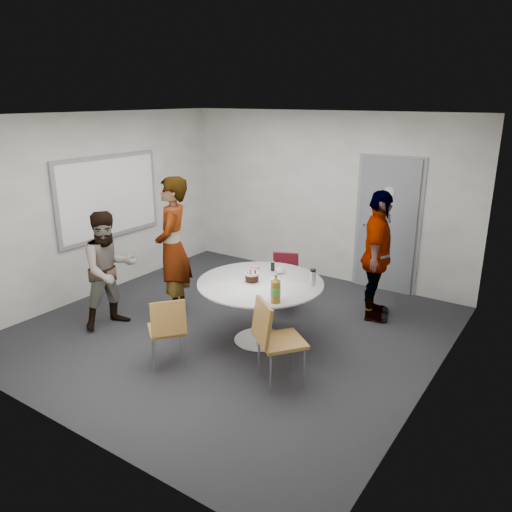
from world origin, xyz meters
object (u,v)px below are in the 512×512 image
Objects in this scene: person_left at (109,270)px; person_right at (377,256)px; door at (387,226)px; chair_far at (285,275)px; table at (262,291)px; chair_near_right at (273,334)px; chair_near_left at (168,326)px; whiteboard at (109,197)px; person_main at (173,248)px.

person_right is (2.77, 2.14, 0.11)m from person_left.
chair_far is at bearing -121.94° from door.
chair_near_right is (0.61, -0.73, -0.10)m from table.
chair_near_left is at bearing -125.55° from chair_near_right.
chair_near_right is at bearing -15.91° from whiteboard.
person_main is (-1.11, -1.07, 0.48)m from chair_far.
table is at bearing 167.71° from chair_near_right.
door is 3.85m from chair_near_left.
table is at bearing 131.97° from person_right.
person_left is (-2.50, -3.26, -0.25)m from door.
person_left is (1.06, -0.97, -0.68)m from whiteboard.
chair_far is at bearing 106.58° from table.
person_left is at bearing -143.57° from chair_near_right.
chair_near_right is at bearing -74.87° from person_left.
person_right is at bearing 120.75° from chair_near_right.
chair_far is (0.20, 2.17, -0.02)m from chair_near_left.
whiteboard is 2.39× the size of chair_far.
person_left is 3.50m from person_right.
chair_far is at bearing 102.15° from person_main.
person_right is (0.27, -1.12, -0.14)m from door.
person_left reaches higher than table.
person_left reaches higher than chair_near_right.
whiteboard is at bearing -131.96° from person_main.
person_main is 0.86m from person_left.
door is at bearing -145.23° from chair_far.
table is 2.02m from person_left.
door reaches higher than whiteboard.
chair_near_right is 0.49× the size of person_main.
whiteboard is 1.62m from person_main.
door reaches higher than person_right.
person_left is at bearing -65.31° from person_main.
person_left reaches higher than chair_near_left.
table is 1.71m from person_right.
person_main is 1.09× the size of person_right.
person_main is (1.52, -0.27, -0.49)m from whiteboard.
person_right is at bearing 10.21° from chair_near_left.
whiteboard is at bearing 99.80° from chair_near_left.
chair_near_right is 2.52m from person_left.
chair_near_right is (0.02, -3.30, -0.45)m from door.
person_right is at bearing -76.22° from door.
chair_near_left is at bearing 133.95° from person_right.
door is at bearing 127.76° from chair_near_right.
table is 1.82× the size of chair_near_left.
chair_far is at bearing 89.73° from person_right.
table reaches higher than chair_near_left.
whiteboard is at bearing -6.39° from chair_far.
door is 2.24× the size of chair_near_right.
person_main is at bearing -128.55° from door.
chair_near_left reaches higher than chair_far.
chair_near_left is (-0.53, -1.07, -0.18)m from table.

